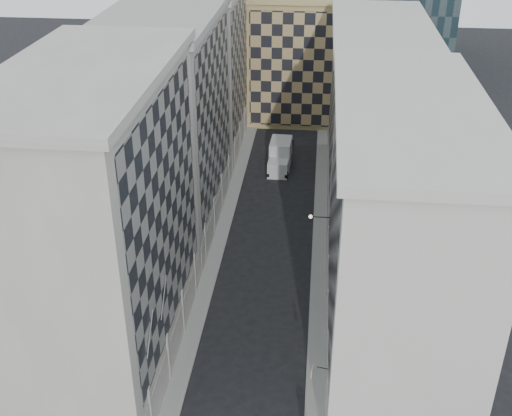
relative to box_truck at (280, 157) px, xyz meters
The scene contains 13 objects.
sidewalk_west 18.28m from the box_truck, 106.17° to the right, with size 1.50×100.00×0.15m, color gray.
sidewalk_east 18.38m from the box_truck, 72.78° to the right, with size 1.50×100.00×0.15m, color gray.
bldg_left_a 39.40m from the box_truck, 106.35° to the right, with size 10.80×22.80×23.70m.
bldg_left_b 20.51m from the box_truck, 126.44° to the right, with size 10.80×22.80×22.70m.
bldg_left_c 16.03m from the box_truck, 144.98° to the left, with size 10.80×22.80×21.70m.
bldg_right_a 35.43m from the box_truck, 71.22° to the right, with size 10.80×26.80×20.70m.
bldg_right_b 14.89m from the box_truck, 26.42° to the right, with size 10.80×28.80×19.70m.
tan_block 21.98m from the box_truck, 83.91° to the left, with size 16.80×14.80×18.80m.
flagpoles_left 42.39m from the box_truck, 97.85° to the right, with size 0.10×6.33×2.33m.
bracket_lamp 24.39m from the box_truck, 79.03° to the right, with size 1.98×0.36×0.36m.
box_truck is the anchor object (origin of this frame).
dark_car 5.78m from the box_truck, 83.47° to the left, with size 1.32×3.79×1.25m, color #0E1034.
shop_sign 41.80m from the box_truck, 82.93° to the right, with size 1.20×0.71×0.79m.
Camera 1 is at (4.40, -28.11, 35.58)m, focal length 45.00 mm.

